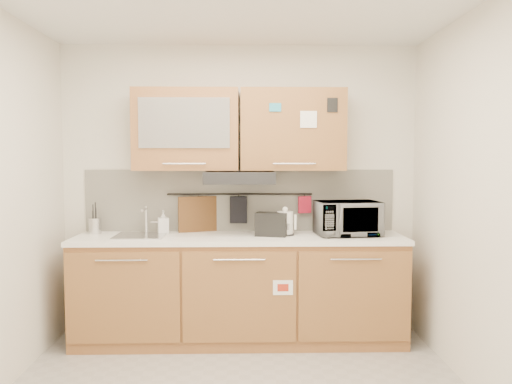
{
  "coord_description": "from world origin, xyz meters",
  "views": [
    {
      "loc": [
        0.05,
        -3.05,
        1.6
      ],
      "look_at": [
        0.14,
        1.05,
        1.31
      ],
      "focal_mm": 35.0,
      "sensor_mm": 36.0,
      "label": 1
    }
  ],
  "objects": [
    {
      "name": "utensil_crock",
      "position": [
        -1.28,
        1.35,
        0.99
      ],
      "size": [
        0.15,
        0.15,
        0.28
      ],
      "rotation": [
        0.0,
        0.0,
        -0.42
      ],
      "color": "silver",
      "rests_on": "countertop"
    },
    {
      "name": "base_cabinet",
      "position": [
        0.0,
        1.19,
        0.41
      ],
      "size": [
        2.8,
        0.64,
        0.88
      ],
      "color": "#A96D3C",
      "rests_on": "floor"
    },
    {
      "name": "pot_holder",
      "position": [
        0.59,
        1.44,
        1.16
      ],
      "size": [
        0.12,
        0.06,
        0.15
      ],
      "primitive_type": "cube",
      "rotation": [
        0.0,
        0.0,
        0.36
      ],
      "color": "#B71831",
      "rests_on": "utensil_rail"
    },
    {
      "name": "range_hood",
      "position": [
        0.0,
        1.25,
        1.42
      ],
      "size": [
        0.6,
        0.46,
        0.1
      ],
      "primitive_type": "cube",
      "color": "black",
      "rests_on": "upper_cabinets"
    },
    {
      "name": "oven_mitt",
      "position": [
        -0.01,
        1.44,
        1.13
      ],
      "size": [
        0.14,
        0.04,
        0.23
      ],
      "primitive_type": "cube",
      "rotation": [
        0.0,
        0.0,
        0.01
      ],
      "color": "#215298",
      "rests_on": "utensil_rail"
    },
    {
      "name": "wall_back",
      "position": [
        0.0,
        1.5,
        1.3
      ],
      "size": [
        3.2,
        0.0,
        3.2
      ],
      "primitive_type": "plane",
      "rotation": [
        1.57,
        0.0,
        0.0
      ],
      "color": "silver",
      "rests_on": "ground"
    },
    {
      "name": "wall_right",
      "position": [
        1.6,
        0.0,
        1.3
      ],
      "size": [
        0.0,
        3.0,
        3.0
      ],
      "primitive_type": "plane",
      "rotation": [
        1.57,
        0.0,
        -1.57
      ],
      "color": "silver",
      "rests_on": "ground"
    },
    {
      "name": "sink",
      "position": [
        -0.85,
        1.21,
        0.92
      ],
      "size": [
        0.42,
        0.4,
        0.26
      ],
      "color": "silver",
      "rests_on": "countertop"
    },
    {
      "name": "kettle",
      "position": [
        0.39,
        1.23,
        1.02
      ],
      "size": [
        0.18,
        0.16,
        0.25
      ],
      "rotation": [
        0.0,
        0.0,
        0.06
      ],
      "color": "white",
      "rests_on": "countertop"
    },
    {
      "name": "backsplash",
      "position": [
        0.0,
        1.49,
        1.2
      ],
      "size": [
        2.8,
        0.02,
        0.56
      ],
      "primitive_type": "cube",
      "color": "silver",
      "rests_on": "countertop"
    },
    {
      "name": "cutting_board",
      "position": [
        -0.38,
        1.44,
        1.02
      ],
      "size": [
        0.35,
        0.14,
        0.45
      ],
      "primitive_type": "cube",
      "rotation": [
        0.0,
        0.0,
        0.33
      ],
      "color": "brown",
      "rests_on": "utensil_rail"
    },
    {
      "name": "utensil_rail",
      "position": [
        0.0,
        1.45,
        1.26
      ],
      "size": [
        1.3,
        0.02,
        0.02
      ],
      "primitive_type": "cylinder",
      "rotation": [
        0.0,
        1.57,
        0.0
      ],
      "color": "black",
      "rests_on": "backsplash"
    },
    {
      "name": "countertop",
      "position": [
        0.0,
        1.19,
        0.9
      ],
      "size": [
        2.82,
        0.62,
        0.04
      ],
      "primitive_type": "cube",
      "color": "white",
      "rests_on": "base_cabinet"
    },
    {
      "name": "upper_cabinets",
      "position": [
        -0.0,
        1.32,
        1.83
      ],
      "size": [
        1.82,
        0.37,
        0.7
      ],
      "color": "#A96D3C",
      "rests_on": "wall_back"
    },
    {
      "name": "soap_bottle",
      "position": [
        -0.68,
        1.36,
        1.02
      ],
      "size": [
        0.11,
        0.11,
        0.2
      ],
      "primitive_type": "imported",
      "rotation": [
        0.0,
        0.0,
        0.27
      ],
      "color": "#999999",
      "rests_on": "countertop"
    },
    {
      "name": "dark_pouch",
      "position": [
        -0.01,
        1.44,
        1.12
      ],
      "size": [
        0.16,
        0.05,
        0.24
      ],
      "primitive_type": "cube",
      "rotation": [
        0.0,
        0.0,
        -0.07
      ],
      "color": "black",
      "rests_on": "utensil_rail"
    },
    {
      "name": "microwave",
      "position": [
        0.93,
        1.21,
        1.07
      ],
      "size": [
        0.57,
        0.42,
        0.29
      ],
      "primitive_type": "imported",
      "rotation": [
        0.0,
        0.0,
        0.12
      ],
      "color": "#999999",
      "rests_on": "countertop"
    },
    {
      "name": "toaster",
      "position": [
        0.28,
        1.19,
        1.02
      ],
      "size": [
        0.3,
        0.22,
        0.2
      ],
      "rotation": [
        0.0,
        0.0,
        -0.27
      ],
      "color": "black",
      "rests_on": "countertop"
    }
  ]
}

